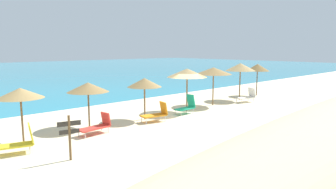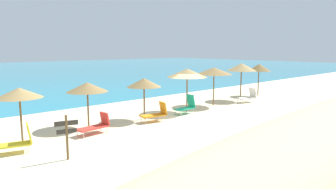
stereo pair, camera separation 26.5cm
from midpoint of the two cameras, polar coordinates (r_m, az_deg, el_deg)
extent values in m
plane|color=beige|center=(18.50, 4.52, -4.16)|extent=(160.00, 160.00, 0.00)
cylinder|color=brown|center=(14.79, -25.35, -4.04)|extent=(0.08, 0.08, 2.11)
cone|color=#9E7F4C|center=(14.60, -25.63, 0.29)|extent=(1.97, 1.97, 0.45)
cylinder|color=brown|center=(16.38, -14.29, -2.48)|extent=(0.09, 0.09, 2.01)
cone|color=olive|center=(16.21, -14.43, 1.36)|extent=(2.13, 2.13, 0.49)
cylinder|color=brown|center=(17.64, -4.05, -1.39)|extent=(0.09, 0.09, 2.05)
cone|color=olive|center=(17.47, -4.09, 2.26)|extent=(1.97, 1.97, 0.51)
cylinder|color=brown|center=(19.84, 3.95, 0.24)|extent=(0.10, 0.10, 2.40)
cone|color=tan|center=(19.69, 3.99, 4.06)|extent=(2.61, 2.61, 0.55)
cylinder|color=brown|center=(22.20, 8.88, 1.05)|extent=(0.09, 0.09, 2.40)
cone|color=olive|center=(22.07, 8.95, 4.39)|extent=(2.63, 2.63, 0.50)
cylinder|color=brown|center=(24.98, 13.77, 1.84)|extent=(0.09, 0.09, 2.48)
cone|color=tan|center=(24.86, 13.89, 5.02)|extent=(2.36, 2.36, 0.60)
cylinder|color=brown|center=(27.67, 16.81, 2.17)|extent=(0.08, 0.08, 2.29)
cone|color=olive|center=(27.56, 16.93, 4.86)|extent=(2.01, 2.01, 0.61)
cube|color=yellow|center=(13.48, -27.01, -8.46)|extent=(1.63, 1.01, 0.07)
cube|color=yellow|center=(13.37, -24.03, -6.61)|extent=(0.35, 0.63, 0.81)
cylinder|color=silver|center=(13.78, -24.23, -8.74)|extent=(0.04, 0.04, 0.31)
cylinder|color=silver|center=(13.29, -24.15, -9.37)|extent=(0.04, 0.04, 0.31)
cube|color=#199972|center=(19.10, 3.46, -2.69)|extent=(1.31, 0.61, 0.07)
cube|color=#199972|center=(19.46, 4.72, -1.20)|extent=(0.28, 0.59, 0.85)
cylinder|color=silver|center=(18.91, 1.75, -3.37)|extent=(0.04, 0.04, 0.31)
cylinder|color=silver|center=(18.57, 2.83, -3.60)|extent=(0.04, 0.04, 0.31)
cylinder|color=silver|center=(19.70, 4.04, -2.91)|extent=(0.04, 0.04, 0.31)
cylinder|color=silver|center=(19.37, 5.12, -3.12)|extent=(0.04, 0.04, 0.31)
cube|color=red|center=(15.08, -13.47, -6.07)|extent=(1.61, 0.78, 0.07)
cube|color=red|center=(15.42, -11.27, -4.43)|extent=(0.24, 0.63, 0.65)
cylinder|color=silver|center=(14.99, -16.11, -6.97)|extent=(0.04, 0.04, 0.29)
cylinder|color=silver|center=(14.57, -15.00, -7.38)|extent=(0.04, 0.04, 0.29)
cylinder|color=silver|center=(15.70, -12.02, -6.11)|extent=(0.04, 0.04, 0.29)
cylinder|color=silver|center=(15.30, -10.85, -6.47)|extent=(0.04, 0.04, 0.29)
cube|color=orange|center=(17.12, -2.42, -3.94)|extent=(1.52, 0.95, 0.07)
cube|color=orange|center=(17.36, -0.48, -2.53)|extent=(0.33, 0.70, 0.73)
cylinder|color=silver|center=(17.15, -4.63, -4.62)|extent=(0.04, 0.04, 0.33)
cylinder|color=silver|center=(16.65, -3.78, -5.01)|extent=(0.04, 0.04, 0.33)
cylinder|color=silver|center=(17.68, -1.12, -4.19)|extent=(0.04, 0.04, 0.33)
cylinder|color=silver|center=(17.20, -0.20, -4.55)|extent=(0.04, 0.04, 0.33)
cube|color=white|center=(24.00, 14.70, -0.63)|extent=(1.51, 0.97, 0.07)
cube|color=white|center=(24.39, 15.87, 0.38)|extent=(0.36, 0.69, 0.76)
cylinder|color=silver|center=(23.83, 13.18, -1.10)|extent=(0.04, 0.04, 0.31)
cylinder|color=silver|center=(23.42, 14.09, -1.30)|extent=(0.04, 0.04, 0.31)
cylinder|color=silver|center=(24.63, 15.25, -0.86)|extent=(0.04, 0.04, 0.31)
cylinder|color=silver|center=(24.23, 16.17, -1.05)|extent=(0.04, 0.04, 0.31)
cylinder|color=brown|center=(11.86, -17.77, -7.67)|extent=(0.09, 0.09, 1.69)
cube|color=#332D28|center=(11.72, -17.89, -5.14)|extent=(0.82, 0.26, 0.18)
cube|color=#332D28|center=(11.79, -17.83, -6.57)|extent=(0.71, 0.21, 0.16)
camera|label=1|loc=(0.13, -89.61, 0.06)|focal=32.57mm
camera|label=2|loc=(0.13, 90.39, -0.06)|focal=32.57mm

